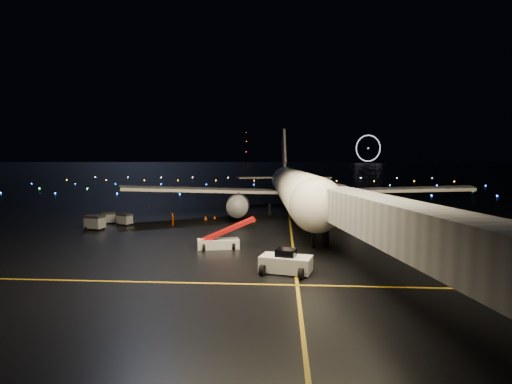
% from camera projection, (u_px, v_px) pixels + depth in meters
% --- Properties ---
extents(ground, '(2000.00, 2000.00, 0.00)m').
position_uv_depth(ground, '(270.00, 169.00, 338.29)').
color(ground, black).
rests_on(ground, ground).
extents(lane_centre, '(0.25, 80.00, 0.02)m').
position_uv_depth(lane_centre, '(291.00, 227.00, 54.14)').
color(lane_centre, gold).
rests_on(lane_centre, ground).
extents(lane_cross, '(60.00, 0.25, 0.02)m').
position_uv_depth(lane_cross, '(74.00, 280.00, 30.41)').
color(lane_cross, gold).
rests_on(lane_cross, ground).
extents(airliner, '(58.14, 55.57, 15.57)m').
position_uv_depth(airliner, '(293.00, 168.00, 64.54)').
color(airliner, white).
rests_on(airliner, ground).
extents(pushback_tug, '(4.51, 3.13, 1.95)m').
position_uv_depth(pushback_tug, '(286.00, 261.00, 32.49)').
color(pushback_tug, silver).
rests_on(pushback_tug, ground).
extents(belt_loader, '(6.47, 3.02, 3.03)m').
position_uv_depth(belt_loader, '(218.00, 234.00, 41.22)').
color(belt_loader, silver).
rests_on(belt_loader, ground).
extents(crew_c, '(0.73, 1.05, 1.65)m').
position_uv_depth(crew_c, '(173.00, 219.00, 55.93)').
color(crew_c, '#F05B02').
rests_on(crew_c, ground).
extents(safety_cone_0, '(0.55, 0.55, 0.47)m').
position_uv_depth(safety_cone_0, '(254.00, 220.00, 58.40)').
color(safety_cone_0, '#E54806').
rests_on(safety_cone_0, ground).
extents(safety_cone_1, '(0.53, 0.53, 0.53)m').
position_uv_depth(safety_cone_1, '(206.00, 218.00, 60.78)').
color(safety_cone_1, '#E54806').
rests_on(safety_cone_1, ground).
extents(safety_cone_2, '(0.42, 0.42, 0.45)m').
position_uv_depth(safety_cone_2, '(215.00, 217.00, 61.63)').
color(safety_cone_2, '#E54806').
rests_on(safety_cone_2, ground).
extents(safety_cone_3, '(0.48, 0.48, 0.47)m').
position_uv_depth(safety_cone_3, '(148.00, 206.00, 75.50)').
color(safety_cone_3, '#E54806').
rests_on(safety_cone_3, ground).
extents(ferris_wheel, '(49.33, 16.80, 52.00)m').
position_uv_depth(ferris_wheel, '(368.00, 149.00, 742.40)').
color(ferris_wheel, black).
rests_on(ferris_wheel, ground).
extents(radio_mast, '(1.80, 1.80, 64.00)m').
position_uv_depth(radio_mast, '(246.00, 147.00, 777.03)').
color(radio_mast, black).
rests_on(radio_mast, ground).
extents(taxiway_lights, '(164.00, 92.00, 0.36)m').
position_uv_depth(taxiway_lights, '(253.00, 183.00, 145.39)').
color(taxiway_lights, black).
rests_on(taxiway_lights, ground).
extents(baggage_cart_0, '(2.53, 2.04, 1.89)m').
position_uv_depth(baggage_cart_0, '(95.00, 222.00, 52.03)').
color(baggage_cart_0, gray).
rests_on(baggage_cart_0, ground).
extents(baggage_cart_1, '(2.24, 1.92, 1.60)m').
position_uv_depth(baggage_cart_1, '(125.00, 219.00, 55.74)').
color(baggage_cart_1, gray).
rests_on(baggage_cart_1, ground).
extents(baggage_cart_2, '(2.25, 1.91, 1.62)m').
position_uv_depth(baggage_cart_2, '(109.00, 218.00, 57.24)').
color(baggage_cart_2, gray).
rests_on(baggage_cart_2, ground).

